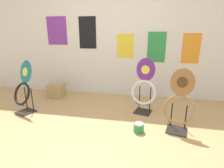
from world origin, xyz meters
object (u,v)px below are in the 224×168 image
Objects in this scene: toilet_seat_display_purple_note at (144,88)px; paint_can at (139,127)px; toilet_seat_display_teal_sax at (23,90)px; storage_box at (56,91)px; toilet_seat_display_woodgrain at (180,103)px.

toilet_seat_display_purple_note reaches higher than paint_can.
toilet_seat_display_purple_note is at bearing 10.59° from toilet_seat_display_teal_sax.
toilet_seat_display_purple_note is 6.28× the size of paint_can.
storage_box is (-1.83, 1.08, 0.08)m from paint_can.
toilet_seat_display_teal_sax is at bearing -169.41° from toilet_seat_display_purple_note.
toilet_seat_display_purple_note reaches higher than toilet_seat_display_woodgrain.
toilet_seat_display_woodgrain is at bearing -21.84° from storage_box.
toilet_seat_display_teal_sax reaches higher than paint_can.
toilet_seat_display_teal_sax is 0.86m from storage_box.
storage_box reaches higher than paint_can.
toilet_seat_display_woodgrain is 5.91× the size of paint_can.
toilet_seat_display_woodgrain is 0.72m from toilet_seat_display_purple_note.
toilet_seat_display_woodgrain reaches higher than storage_box.
storage_box is at bearing 78.70° from toilet_seat_display_teal_sax.
storage_box is at bearing 167.32° from toilet_seat_display_purple_note.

